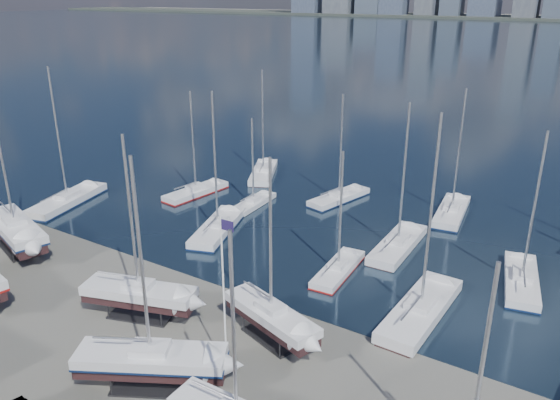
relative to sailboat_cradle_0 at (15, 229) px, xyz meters
The scene contains 17 objects.
ground 25.60m from the sailboat_cradle_0, 11.13° to the right, with size 1400.00×1400.00×0.00m, color #605E59.
sailboat_cradle_0 is the anchor object (origin of this frame).
sailboat_cradle_2 19.82m from the sailboat_cradle_0, ahead, with size 9.55×5.28×15.10m.
sailboat_cradle_3 27.72m from the sailboat_cradle_0, 16.17° to the right, with size 10.00×7.16×15.98m.
sailboat_cradle_4 30.34m from the sailboat_cradle_0, ahead, with size 9.01×4.94×14.31m.
sailboat_moored_0 12.59m from the sailboat_cradle_0, 119.99° to the left, with size 5.97×12.15×17.51m.
sailboat_moored_1 22.50m from the sailboat_cradle_0, 77.35° to the left, with size 3.77×9.61×13.99m.
sailboat_moored_2 34.01m from the sailboat_cradle_0, 76.58° to the left, with size 7.20×10.54×15.61m.
sailboat_moored_3 20.48m from the sailboat_cradle_0, 44.34° to the left, with size 6.25×11.17×16.09m.
sailboat_moored_4 26.42m from the sailboat_cradle_0, 59.36° to the left, with size 2.55×7.67×11.42m.
sailboat_moored_5 36.84m from the sailboat_cradle_0, 54.27° to the left, with size 4.70×9.73×14.03m.
sailboat_moored_6 32.65m from the sailboat_cradle_0, 23.22° to the left, with size 2.94×8.42×12.36m.
sailboat_moored_7 38.80m from the sailboat_cradle_0, 32.25° to the left, with size 3.22×10.51×15.74m.
sailboat_moored_8 47.73m from the sailboat_cradle_0, 43.11° to the left, with size 4.17×10.68×15.55m.
sailboat_moored_9 40.12m from the sailboat_cradle_0, 14.48° to the left, with size 3.56×11.64×17.44m.
sailboat_moored_10 48.93m from the sailboat_cradle_0, 23.77° to the left, with size 4.71×10.25×14.79m.
flagpole 30.46m from the sailboat_cradle_0, ahead, with size 1.03×0.12×11.69m.
Camera 1 is at (24.55, -33.19, 24.57)m, focal length 35.00 mm.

